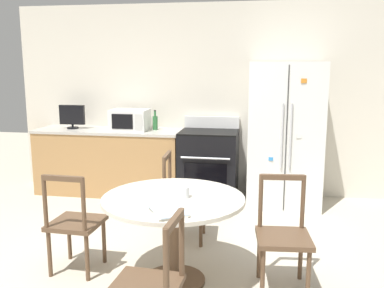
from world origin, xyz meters
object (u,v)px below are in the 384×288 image
at_px(refrigerator, 285,135).
at_px(dining_chair_far, 183,199).
at_px(microwave, 130,120).
at_px(countertop_tv, 72,116).
at_px(dining_chair_near, 150,288).
at_px(dining_chair_right, 283,236).
at_px(oven_range, 209,164).
at_px(dining_chair_left, 75,224).
at_px(candle_glass, 184,193).
at_px(counter_bottle, 155,122).

relative_size(refrigerator, dining_chair_far, 2.02).
height_order(microwave, countertop_tv, countertop_tv).
distance_m(microwave, dining_chair_near, 3.47).
height_order(refrigerator, dining_chair_right, refrigerator).
distance_m(refrigerator, microwave, 2.08).
height_order(oven_range, dining_chair_left, oven_range).
relative_size(countertop_tv, dining_chair_near, 0.40).
xyz_separation_m(microwave, dining_chair_left, (0.22, -2.28, -0.61)).
relative_size(dining_chair_far, candle_glass, 10.18).
bearing_deg(refrigerator, microwave, 177.43).
height_order(oven_range, countertop_tv, countertop_tv).
bearing_deg(counter_bottle, dining_chair_left, -92.62).
xyz_separation_m(microwave, dining_chair_right, (1.99, -2.26, -0.61)).
relative_size(dining_chair_left, dining_chair_far, 1.00).
height_order(microwave, dining_chair_far, microwave).
bearing_deg(dining_chair_right, microwave, -54.08).
relative_size(countertop_tv, dining_chair_right, 0.40).
distance_m(counter_bottle, dining_chair_left, 2.43).
bearing_deg(dining_chair_left, oven_range, 71.33).
height_order(dining_chair_near, candle_glass, dining_chair_near).
relative_size(oven_range, dining_chair_right, 1.20).
bearing_deg(dining_chair_left, dining_chair_right, 3.17).
bearing_deg(dining_chair_right, dining_chair_near, 43.22).
xyz_separation_m(dining_chair_right, dining_chair_far, (-0.97, 0.81, 0.00)).
height_order(oven_range, counter_bottle, counter_bottle).
xyz_separation_m(refrigerator, candle_glass, (-0.87, -2.23, -0.14)).
relative_size(dining_chair_left, candle_glass, 10.18).
distance_m(counter_bottle, dining_chair_right, 2.92).
xyz_separation_m(countertop_tv, dining_chair_near, (1.98, -3.21, -0.64)).
bearing_deg(dining_chair_left, candle_glass, 0.07).
xyz_separation_m(oven_range, dining_chair_right, (0.89, -2.23, -0.03)).
xyz_separation_m(countertop_tv, candle_glass, (2.03, -2.32, -0.30)).
bearing_deg(dining_chair_near, counter_bottle, 17.37).
relative_size(refrigerator, dining_chair_left, 2.02).
height_order(refrigerator, dining_chair_near, refrigerator).
bearing_deg(oven_range, refrigerator, -3.51).
bearing_deg(countertop_tv, dining_chair_far, -37.99).
bearing_deg(countertop_tv, microwave, 0.41).
relative_size(refrigerator, microwave, 3.65).
distance_m(dining_chair_left, candle_glass, 1.03).
height_order(oven_range, dining_chair_right, oven_range).
xyz_separation_m(dining_chair_left, dining_chair_near, (0.92, -0.93, 0.00)).
bearing_deg(refrigerator, counter_bottle, 174.38).
distance_m(countertop_tv, dining_chair_near, 3.82).
bearing_deg(dining_chair_far, oven_range, 173.13).
height_order(countertop_tv, dining_chair_near, countertop_tv).
height_order(dining_chair_far, candle_glass, dining_chair_far).
relative_size(refrigerator, dining_chair_near, 2.02).
distance_m(counter_bottle, dining_chair_far, 1.76).
bearing_deg(oven_range, dining_chair_near, -89.01).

